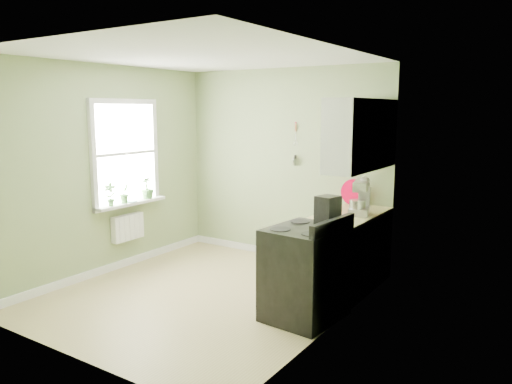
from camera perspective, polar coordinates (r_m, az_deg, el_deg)
The scene contains 21 objects.
floor at distance 5.97m, azimuth -5.83°, elevation -11.63°, with size 3.20×3.60×0.02m, color tan.
ceiling at distance 5.61m, azimuth -6.31°, elevation 15.29°, with size 3.20×3.60×0.02m, color white.
wall_back at distance 7.11m, azimuth 3.21°, elevation 3.10°, with size 3.20×0.02×2.70m, color #90A26F.
wall_left at distance 6.76m, azimuth -16.70°, elevation 2.39°, with size 0.02×3.60×2.70m, color #90A26F.
wall_right at distance 4.79m, azimuth 9.04°, elevation -0.08°, with size 0.02×3.60×2.70m, color #90A26F.
base_cabinets at distance 6.01m, azimuth 10.06°, elevation -7.12°, with size 0.60×1.60×0.87m, color white.
countertop at distance 5.90m, azimuth 10.09°, elevation -2.87°, with size 0.64×1.60×0.04m, color #D1C180.
upper_cabinets at distance 5.82m, azimuth 11.99°, elevation 6.45°, with size 0.35×1.40×0.80m, color white.
window at distance 6.92m, azimuth -14.74°, elevation 4.29°, with size 0.06×1.14×1.44m.
window_sill at distance 6.95m, azimuth -14.10°, elevation -1.24°, with size 0.18×1.14×0.04m, color white.
radiator at distance 7.01m, azimuth -14.46°, elevation -3.92°, with size 0.12×0.50×0.35m, color white.
wall_utensils at distance 6.97m, azimuth 4.53°, elevation 4.73°, with size 0.02×0.14×0.58m.
stove at distance 5.18m, azimuth 5.63°, elevation -9.15°, with size 0.75×0.83×1.08m.
stand_mixer at distance 5.97m, azimuth 11.86°, elevation -0.77°, with size 0.29×0.39×0.44m.
kettle at distance 6.12m, azimuth 9.11°, elevation -1.33°, with size 0.18×0.11×0.18m.
coffee_maker at distance 5.20m, azimuth 8.17°, elevation -2.42°, with size 0.24×0.25×0.34m.
red_tray at distance 6.54m, azimuth 11.09°, elevation -0.01°, with size 0.34×0.34×0.02m, color red.
jar at distance 5.43m, azimuth 7.11°, elevation -3.18°, with size 0.08×0.08×0.09m.
plant_a at distance 6.68m, azimuth -16.35°, elevation -0.26°, with size 0.16×0.11×0.30m, color #417436.
plant_b at distance 6.84m, azimuth -14.80°, elevation -0.14°, with size 0.15×0.12×0.26m, color #417436.
plant_c at distance 7.12m, azimuth -12.31°, elevation 0.50°, with size 0.17×0.17×0.31m, color #417436.
Camera 1 is at (3.54, -4.31, 2.13)m, focal length 35.00 mm.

